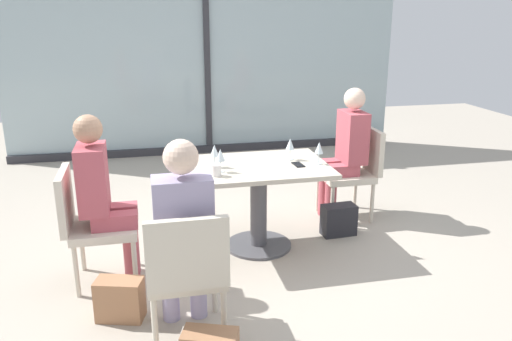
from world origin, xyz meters
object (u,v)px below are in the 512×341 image
person_front_left (183,229)px  wine_glass_0 (214,151)px  wine_glass_1 (220,156)px  wine_glass_3 (290,144)px  chair_side_end (90,219)px  cell_phone_on_table (298,165)px  person_far_right (346,147)px  coffee_cup (216,170)px  handbag_2 (339,220)px  dining_table_main (259,188)px  person_side_end (103,192)px  handbag_1 (120,299)px  chair_far_right (356,167)px  chair_front_left (186,269)px

person_front_left → wine_glass_0: bearing=72.7°
wine_glass_1 → wine_glass_3: (0.62, 0.22, 0.00)m
chair_side_end → wine_glass_0: bearing=19.0°
person_front_left → cell_phone_on_table: size_ratio=8.75×
wine_glass_3 → person_far_right: bearing=30.3°
person_far_right → coffee_cup: (-1.34, -0.70, 0.08)m
chair_side_end → handbag_2: chair_side_end is taller
person_far_right → handbag_2: 0.71m
dining_table_main → person_far_right: (0.95, 0.48, 0.17)m
dining_table_main → person_side_end: bearing=-165.3°
person_front_left → cell_phone_on_table: 1.45m
wine_glass_0 → wine_glass_1: 0.14m
wine_glass_3 → handbag_1: size_ratio=0.62×
chair_far_right → coffee_cup: chair_far_right is taller
chair_side_end → wine_glass_3: bearing=14.3°
handbag_2 → wine_glass_3: bearing=175.3°
chair_side_end → chair_front_left: bearing=-55.6°
wine_glass_0 → cell_phone_on_table: wine_glass_0 is taller
person_side_end → person_far_right: size_ratio=1.00×
chair_far_right → handbag_1: (-2.18, -1.34, -0.36)m
person_far_right → wine_glass_3: size_ratio=6.81×
cell_phone_on_table → chair_far_right: bearing=32.1°
dining_table_main → wine_glass_0: 0.49m
dining_table_main → handbag_2: size_ratio=3.75×
wine_glass_3 → handbag_2: wine_glass_3 is taller
wine_glass_1 → wine_glass_3: same height
dining_table_main → chair_far_right: bearing=24.2°
dining_table_main → handbag_2: dining_table_main is taller
cell_phone_on_table → wine_glass_1: bearing=179.7°
cell_phone_on_table → handbag_2: cell_phone_on_table is taller
dining_table_main → handbag_1: size_ratio=3.75×
wine_glass_1 → handbag_2: (1.09, 0.21, -0.72)m
handbag_2 → coffee_cup: bearing=-168.6°
handbag_1 → wine_glass_1: bearing=59.5°
wine_glass_0 → handbag_1: (-0.76, -0.88, -0.72)m
handbag_2 → wine_glass_0: bearing=179.9°
person_side_end → handbag_1: person_side_end is taller
dining_table_main → person_far_right: person_far_right is taller
chair_side_end → wine_glass_1: (0.99, 0.19, 0.37)m
chair_front_left → person_front_left: 0.23m
handbag_1 → handbag_2: bearing=43.2°
wine_glass_0 → wine_glass_3: (0.65, 0.08, 0.00)m
wine_glass_0 → coffee_cup: bearing=-95.3°
chair_front_left → wine_glass_3: (1.00, 1.31, 0.37)m
cell_phone_on_table → handbag_2: bearing=15.4°
wine_glass_3 → person_front_left: bearing=-129.8°
dining_table_main → cell_phone_on_table: (0.31, -0.08, 0.21)m
cell_phone_on_table → person_far_right: bearing=36.5°
coffee_cup → person_side_end: bearing=-173.4°
person_front_left → person_side_end: 0.93m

